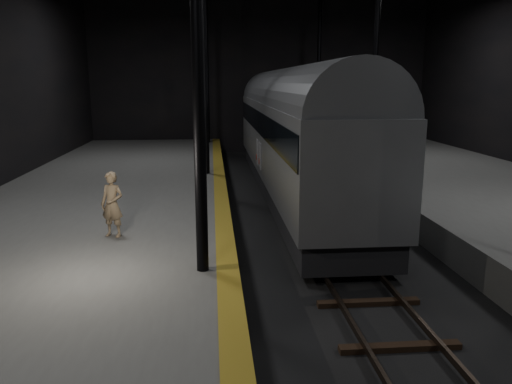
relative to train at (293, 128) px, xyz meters
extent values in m
plane|color=black|center=(0.00, -7.29, -3.10)|extent=(44.00, 44.00, 0.00)
cube|color=#555552|center=(-7.50, -7.29, -2.60)|extent=(9.00, 43.80, 1.00)
cube|color=olive|center=(-3.25, -7.29, -2.09)|extent=(0.50, 43.80, 0.01)
cube|color=#3F3328|center=(-0.72, -7.29, -2.93)|extent=(0.08, 43.00, 0.14)
cube|color=#3F3328|center=(0.72, -7.29, -2.93)|extent=(0.08, 43.00, 0.14)
cube|color=black|center=(0.00, -7.29, -3.04)|extent=(2.40, 42.00, 0.12)
cylinder|color=black|center=(-3.80, -11.29, 2.90)|extent=(0.26, 0.26, 10.00)
cylinder|color=black|center=(-3.80, 0.71, 2.90)|extent=(0.26, 0.26, 10.00)
cylinder|color=black|center=(3.80, 0.71, 2.90)|extent=(0.26, 0.26, 10.00)
cylinder|color=black|center=(-3.80, 12.71, 2.90)|extent=(0.26, 0.26, 10.00)
cylinder|color=black|center=(3.80, 12.71, 2.90)|extent=(0.26, 0.26, 10.00)
cube|color=#94969B|center=(0.00, 0.00, -0.45)|extent=(3.01, 20.78, 3.12)
cube|color=black|center=(0.00, 0.00, -2.40)|extent=(2.75, 20.36, 0.88)
cube|color=black|center=(0.00, 0.00, 0.28)|extent=(3.07, 20.46, 0.93)
cylinder|color=slate|center=(0.00, 0.00, 1.11)|extent=(2.95, 20.57, 2.95)
cube|color=black|center=(0.00, -7.27, -2.79)|extent=(1.87, 2.29, 0.36)
cube|color=black|center=(0.00, 7.27, -2.79)|extent=(1.87, 2.29, 0.36)
cube|color=silver|center=(-1.54, -1.04, -1.07)|extent=(0.04, 0.78, 1.09)
cube|color=silver|center=(-1.54, 0.21, -1.07)|extent=(0.04, 0.78, 1.09)
cylinder|color=maroon|center=(-1.56, -0.85, -1.33)|extent=(0.03, 0.27, 0.27)
cylinder|color=maroon|center=(-1.56, 0.39, -1.33)|extent=(0.03, 0.27, 0.27)
imported|color=#977E5C|center=(-6.22, -8.60, -1.22)|extent=(0.75, 0.63, 1.76)
camera|label=1|loc=(-3.55, -21.76, 1.97)|focal=35.00mm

